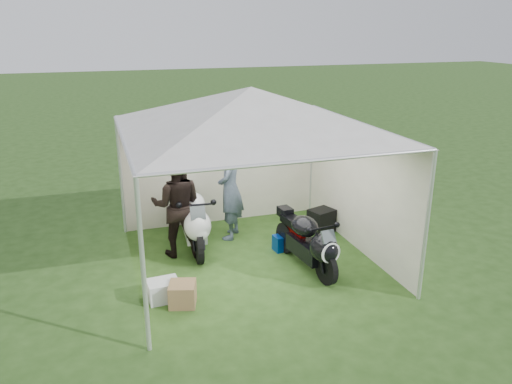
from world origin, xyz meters
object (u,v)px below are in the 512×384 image
Objects in this scene: motorcycle_black at (309,241)px; crate_1 at (183,294)px; canopy_tent at (251,113)px; crate_0 at (163,290)px; person_dark_jacket at (177,205)px; equipment_box at (321,221)px; person_blue_jacket at (230,189)px; motorcycle_white at (194,219)px; paddock_stand at (284,242)px.

motorcycle_black reaches higher than crate_1.
canopy_tent is 3.06m from crate_0.
person_dark_jacket is at bearing 139.87° from motorcycle_black.
crate_0 is at bearing 178.25° from motorcycle_black.
crate_0 is (-1.65, -0.87, -2.42)m from canopy_tent.
equipment_box is 1.02× the size of crate_0.
crate_0 is (-1.58, -1.95, -0.83)m from person_blue_jacket.
crate_1 is (-1.40, -1.09, -2.40)m from canopy_tent.
paddock_stand is at bearing -16.62° from motorcycle_white.
paddock_stand is at bearing 31.78° from crate_1.
paddock_stand is 1.15m from equipment_box.
paddock_stand is 2.47m from crate_1.
person_dark_jacket is at bearing 71.89° from crate_0.
crate_0 is at bearing -111.73° from motorcycle_white.
person_dark_jacket is at bearing -40.64° from person_blue_jacket.
canopy_tent is 3.04× the size of motorcycle_black.
canopy_tent is 3.03× the size of person_dark_jacket.
motorcycle_white is 2.01m from crate_1.
crate_1 is at bearing -149.16° from equipment_box.
crate_1 is (0.25, -0.23, 0.02)m from crate_0.
motorcycle_white is at bearing 136.48° from canopy_tent.
equipment_box is 1.23× the size of crate_1.
paddock_stand is 0.20× the size of person_dark_jacket.
person_dark_jacket is at bearing 151.17° from canopy_tent.
motorcycle_black is at bearing -82.85° from paddock_stand.
person_dark_jacket is (-1.16, 0.64, -1.64)m from canopy_tent.
person_blue_jacket reaches higher than paddock_stand.
paddock_stand is (1.53, -0.59, -0.44)m from motorcycle_white.
motorcycle_black is 1.98m from person_blue_jacket.
canopy_tent is at bearing -39.18° from motorcycle_white.
equipment_box is at bearing 106.87° from person_blue_jacket.
canopy_tent reaches higher than crate_0.
paddock_stand is 1.00× the size of crate_1.
equipment_box is (2.86, 0.12, -0.70)m from person_dark_jacket.
canopy_tent is at bearing -155.94° from equipment_box.
person_dark_jacket is 1.18m from person_blue_jacket.
canopy_tent is at bearing 37.95° from crate_1.
canopy_tent reaches higher than crate_1.
motorcycle_black is 4.89× the size of paddock_stand.
motorcycle_black is 2.28m from crate_1.
person_dark_jacket reaches higher than motorcycle_black.
canopy_tent is at bearing 134.50° from motorcycle_black.
person_blue_jacket is 1.94m from equipment_box.
motorcycle_white reaches higher than crate_1.
canopy_tent is 2.11m from person_dark_jacket.
person_blue_jacket is (1.09, 0.44, 0.05)m from person_dark_jacket.
person_dark_jacket is (-1.96, 1.27, 0.42)m from motorcycle_black.
equipment_box is at bearing 30.84° from crate_1.
equipment_box is (1.70, 0.76, -2.34)m from canopy_tent.
person_blue_jacket is 2.64m from crate_0.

